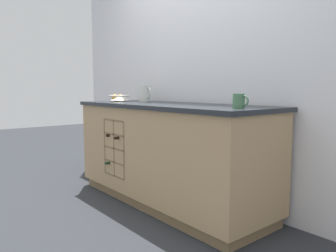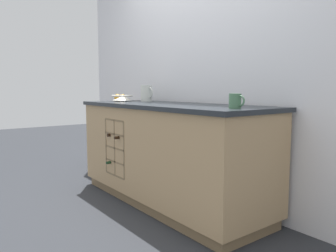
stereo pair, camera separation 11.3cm
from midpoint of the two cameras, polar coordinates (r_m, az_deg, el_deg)
ground_plane at (r=3.09m, az=1.08°, el=-13.16°), size 14.00×14.00×0.00m
back_wall at (r=3.19m, az=7.09°, el=10.71°), size 4.41×0.06×2.55m
kitchen_island at (r=2.96m, az=1.03°, el=-4.75°), size 2.05×0.75×0.91m
fruit_bowl at (r=3.55m, az=-7.16°, el=4.99°), size 0.23×0.23×0.08m
white_pitcher at (r=3.47m, az=-2.81°, el=5.77°), size 0.18×0.12×0.17m
ceramic_mug at (r=2.23m, az=13.11°, el=4.26°), size 0.12×0.08×0.10m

